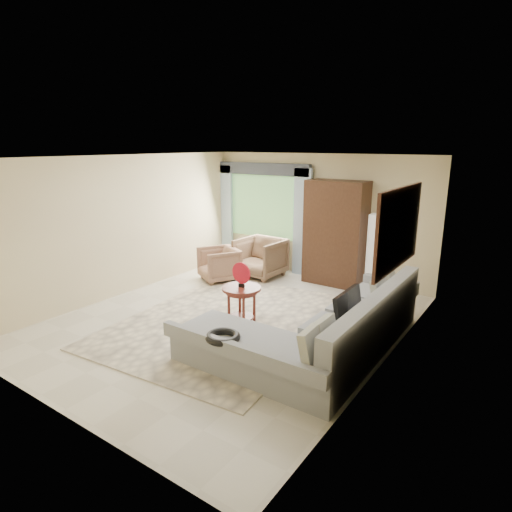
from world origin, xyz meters
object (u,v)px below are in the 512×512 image
Objects in this scene: coffee_table at (242,305)px; tv_screen at (348,309)px; floor_lamp at (374,253)px; armchair_right at (260,258)px; potted_plant at (224,254)px; sectional_sofa at (327,335)px; armoire at (335,233)px; armchair_left at (219,264)px.

tv_screen is at bearing -4.12° from coffee_table.
tv_screen is at bearing -76.50° from floor_lamp.
armchair_right is (-3.00, 2.38, -0.30)m from tv_screen.
armchair_right is at bearing -14.02° from potted_plant.
armoire reaches higher than sectional_sofa.
sectional_sofa is 3.24m from armoire.
potted_plant is (-2.41, 2.56, -0.07)m from coffee_table.
armoire reaches higher than tv_screen.
armchair_left is 3.15m from floor_lamp.
coffee_table is at bearing 175.88° from tv_screen.
potted_plant is (-0.69, 1.03, -0.10)m from armchair_left.
armoire reaches higher than coffee_table.
tv_screen is at bearing 5.24° from armchair_left.
coffee_table reaches higher than potted_plant.
armchair_right reaches higher than coffee_table.
floor_lamp is (2.30, 0.53, 0.33)m from armchair_right.
tv_screen is 0.80× the size of armchair_right.
armchair_right is at bearing 117.39° from coffee_table.
armoire is (-1.50, 2.86, 0.33)m from tv_screen.
armoire is (-1.23, 2.90, 0.77)m from sectional_sofa.
sectional_sofa is at bearing -6.35° from coffee_table.
sectional_sofa is 4.83m from potted_plant.
sectional_sofa is 6.89× the size of potted_plant.
tv_screen is at bearing -35.84° from armchair_right.
armchair_right is at bearing 138.42° from sectional_sofa.
armchair_right is 0.61× the size of floor_lamp.
armoire reaches higher than armchair_right.
floor_lamp reaches higher than armchair_right.
armchair_left is at bearing 154.92° from tv_screen.
potted_plant is at bearing 145.50° from sectional_sofa.
tv_screen is 1.88m from coffee_table.
potted_plant is (-3.98, 2.73, -0.03)m from sectional_sofa.
armchair_left reaches higher than potted_plant.
tv_screen is 3.00m from floor_lamp.
armchair_right is at bearing 82.24° from armchair_left.
armchair_right is (0.56, 0.72, 0.07)m from armchair_left.
coffee_table is 3.03m from floor_lamp.
armoire is at bearing 113.06° from sectional_sofa.
coffee_table is 3.52m from potted_plant.
coffee_table is 0.41× the size of floor_lamp.
armchair_left is at bearing -156.40° from floor_lamp.
sectional_sofa is 2.31× the size of floor_lamp.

